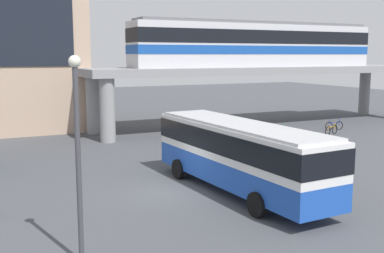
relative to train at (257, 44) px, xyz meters
The scene contains 10 objects.
ground_plane 17.54m from the train, 159.79° to the right, with size 120.00×120.00×0.00m, color #47494F.
elevated_platform 2.75m from the train, ahead, with size 31.30×5.77×5.19m.
train is the anchor object (origin of this frame).
bus_main 21.54m from the train, 125.36° to the right, with size 3.21×11.17×3.22m.
bicycle_green 8.57m from the train, 104.38° to the right, with size 1.74×0.54×1.04m.
bicycle_silver 12.40m from the train, 150.77° to the right, with size 1.74×0.52×1.04m.
bicycle_blue 9.55m from the train, 46.67° to the right, with size 1.79×0.19×1.04m.
bicycle_orange 9.85m from the train, 67.05° to the right, with size 1.72×0.63×1.04m.
bicycle_brown 10.33m from the train, 141.05° to the right, with size 1.76×0.47×1.04m.
lamp_post 29.56m from the train, 133.48° to the right, with size 0.36×0.36×6.22m.
Camera 1 is at (-8.06, -19.48, 6.23)m, focal length 44.37 mm.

